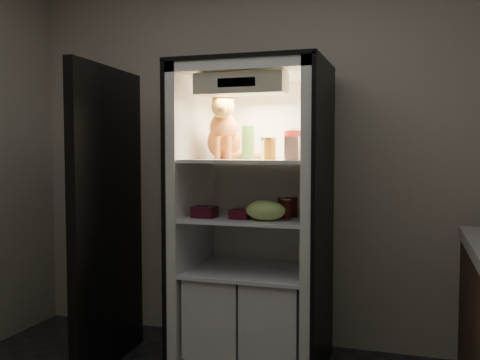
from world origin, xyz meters
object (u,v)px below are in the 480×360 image
object	(u,v)px
soda_can_b	(292,206)
berry_box_right	(240,214)
refrigerator	(254,238)
parmesan_shaker	(248,142)
condiment_jar	(258,208)
salsa_jar	(270,149)
soda_can_a	(283,206)
grape_bag	(266,210)
mayo_tub	(268,148)
cream_carton	(293,148)
soda_can_c	(286,209)
pepper_jar	(293,144)
tabby_cat	(224,134)
berry_box_left	(205,212)

from	to	relation	value
soda_can_b	berry_box_right	distance (m)	0.33
refrigerator	parmesan_shaker	size ratio (longest dim) A/B	9.26
condiment_jar	parmesan_shaker	bearing A→B (deg)	-143.62
salsa_jar	soda_can_a	xyz separation A→B (m)	(0.04, 0.16, -0.36)
grape_bag	mayo_tub	bearing A→B (deg)	102.03
condiment_jar	grape_bag	distance (m)	0.25
cream_carton	soda_can_a	bearing A→B (deg)	112.93
cream_carton	soda_can_b	world-z (taller)	cream_carton
soda_can_c	grape_bag	distance (m)	0.14
parmesan_shaker	soda_can_b	distance (m)	0.48
soda_can_c	grape_bag	xyz separation A→B (m)	(-0.10, -0.10, -0.00)
mayo_tub	berry_box_right	size ratio (longest dim) A/B	1.21
salsa_jar	soda_can_b	bearing A→B (deg)	42.69
pepper_jar	soda_can_b	bearing A→B (deg)	-83.60
refrigerator	soda_can_c	size ratio (longest dim) A/B	16.05
pepper_jar	berry_box_right	distance (m)	0.54
parmesan_shaker	mayo_tub	world-z (taller)	parmesan_shaker
berry_box_right	soda_can_a	bearing A→B (deg)	49.12
soda_can_a	grape_bag	distance (m)	0.26
refrigerator	cream_carton	xyz separation A→B (m)	(0.30, -0.26, 0.56)
soda_can_a	parmesan_shaker	bearing A→B (deg)	-161.14
mayo_tub	soda_can_b	distance (m)	0.40
tabby_cat	cream_carton	bearing A→B (deg)	-43.08
refrigerator	berry_box_left	distance (m)	0.37
pepper_jar	condiment_jar	world-z (taller)	pepper_jar
tabby_cat	salsa_jar	size ratio (longest dim) A/B	3.31
parmesan_shaker	berry_box_left	xyz separation A→B (m)	(-0.22, -0.17, -0.42)
tabby_cat	salsa_jar	bearing A→B (deg)	-36.59
soda_can_a	berry_box_right	size ratio (longest dim) A/B	1.05
mayo_tub	salsa_jar	xyz separation A→B (m)	(0.06, -0.19, -0.00)
berry_box_right	soda_can_b	bearing A→B (deg)	33.06
tabby_cat	refrigerator	bearing A→B (deg)	-12.61
berry_box_left	cream_carton	bearing A→B (deg)	-4.87
soda_can_a	pepper_jar	bearing A→B (deg)	-10.99
tabby_cat	soda_can_b	size ratio (longest dim) A/B	3.31
parmesan_shaker	berry_box_left	bearing A→B (deg)	-142.61
cream_carton	soda_can_c	world-z (taller)	cream_carton
soda_can_a	soda_can_c	distance (m)	0.17
parmesan_shaker	salsa_jar	xyz separation A→B (m)	(0.16, -0.09, -0.04)
salsa_jar	pepper_jar	xyz separation A→B (m)	(0.11, 0.15, 0.03)
soda_can_a	grape_bag	xyz separation A→B (m)	(-0.04, -0.26, -0.00)
soda_can_a	soda_can_b	size ratio (longest dim) A/B	0.91
grape_bag	berry_box_left	distance (m)	0.39
soda_can_a	cream_carton	bearing A→B (deg)	-67.07
soda_can_a	berry_box_left	xyz separation A→B (m)	(-0.43, -0.24, -0.03)
grape_bag	refrigerator	bearing A→B (deg)	120.29
salsa_jar	soda_can_a	world-z (taller)	salsa_jar
tabby_cat	berry_box_right	xyz separation A→B (m)	(0.17, -0.19, -0.48)
mayo_tub	soda_can_b	world-z (taller)	mayo_tub
parmesan_shaker	pepper_jar	size ratio (longest dim) A/B	1.09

